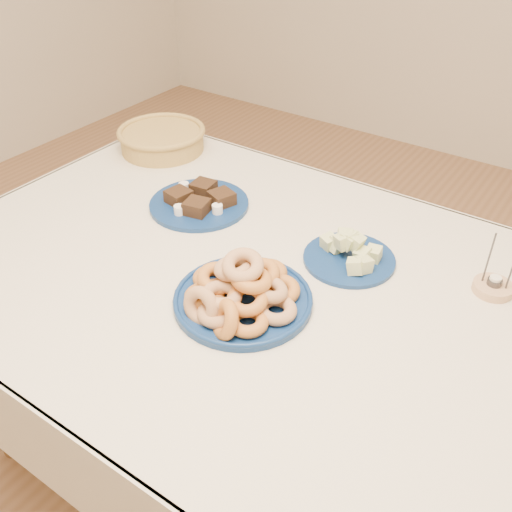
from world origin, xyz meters
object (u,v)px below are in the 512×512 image
at_px(donut_platter, 241,293).
at_px(wicker_basket, 162,138).
at_px(dining_table, 268,314).
at_px(candle_holder, 493,286).
at_px(brownie_plate, 199,202).
at_px(melon_plate, 350,253).

bearing_deg(donut_platter, wicker_basket, 144.03).
xyz_separation_m(dining_table, candle_holder, (0.44, 0.26, 0.12)).
distance_m(brownie_plate, candle_holder, 0.79).
distance_m(dining_table, candle_holder, 0.52).
height_order(dining_table, brownie_plate, brownie_plate).
xyz_separation_m(dining_table, donut_platter, (-0.00, -0.11, 0.14)).
bearing_deg(brownie_plate, wicker_basket, 147.10).
xyz_separation_m(donut_platter, wicker_basket, (-0.67, 0.49, 0.01)).
bearing_deg(melon_plate, dining_table, -124.13).
distance_m(brownie_plate, wicker_basket, 0.40).
bearing_deg(dining_table, wicker_basket, 150.45).
xyz_separation_m(wicker_basket, candle_holder, (1.12, -0.13, -0.03)).
bearing_deg(dining_table, melon_plate, 55.87).
bearing_deg(donut_platter, melon_plate, 66.95).
distance_m(dining_table, donut_platter, 0.18).
bearing_deg(melon_plate, wicker_basket, 165.44).
bearing_deg(candle_holder, brownie_plate, -173.62).
xyz_separation_m(donut_platter, melon_plate, (0.12, 0.28, -0.01)).
height_order(brownie_plate, candle_holder, candle_holder).
bearing_deg(melon_plate, donut_platter, -113.05).
bearing_deg(candle_holder, dining_table, -149.88).
height_order(dining_table, candle_holder, candle_holder).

